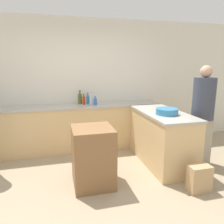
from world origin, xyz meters
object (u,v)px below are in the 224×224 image
Objects in this scene: island_table at (93,156)px; olive_oil_bottle at (80,99)px; dish_soap_bottle at (88,99)px; paper_bag at (199,179)px; mixing_bowl at (167,111)px; water_bottle_blue at (95,101)px; hot_sauce_bottle at (84,100)px; vinegar_bottle_clear at (91,100)px; person_at_peninsula at (202,113)px.

olive_oil_bottle is at bearing 89.75° from island_table.
paper_bag is at bearing -60.34° from dish_soap_bottle.
mixing_bowl is 1.52m from water_bottle_blue.
paper_bag is at bearing -57.43° from hot_sauce_bottle.
water_bottle_blue is 0.12m from vinegar_bottle_clear.
hot_sauce_bottle reaches higher than vinegar_bottle_clear.
paper_bag is at bearing -57.28° from olive_oil_bottle.
island_table is 3.92× the size of hot_sauce_bottle.
mixing_bowl is 1.52× the size of dish_soap_bottle.
mixing_bowl reaches higher than paper_bag.
person_at_peninsula is at bearing -35.12° from hot_sauce_bottle.
vinegar_bottle_clear is at bearing 142.79° from person_at_peninsula.
island_table is at bearing -174.18° from person_at_peninsula.
dish_soap_bottle is 2.62m from paper_bag.
person_at_peninsula is at bearing -37.21° from vinegar_bottle_clear.
vinegar_bottle_clear is at bearing -25.72° from olive_oil_bottle.
olive_oil_bottle reaches higher than hot_sauce_bottle.
hot_sauce_bottle is 0.13m from dish_soap_bottle.
water_bottle_blue is 0.84× the size of vinegar_bottle_clear.
island_table is 1.62m from hot_sauce_bottle.
hot_sauce_bottle is 0.12m from olive_oil_bottle.
mixing_bowl is 1.98× the size of water_bottle_blue.
person_at_peninsula is at bearing 5.82° from island_table.
island_table is 0.50× the size of person_at_peninsula.
dish_soap_bottle reaches higher than mixing_bowl.
vinegar_bottle_clear is 2.15m from person_at_peninsula.
person_at_peninsula is at bearing -4.04° from mixing_bowl.
island_table is 1.42m from mixing_bowl.
olive_oil_bottle reaches higher than water_bottle_blue.
water_bottle_blue reaches higher than paper_bag.
person_at_peninsula is (1.94, 0.20, 0.50)m from island_table.
paper_bag is at bearing -60.66° from water_bottle_blue.
dish_soap_bottle is at bearing 122.79° from water_bottle_blue.
hot_sauce_bottle reaches higher than paper_bag.
mixing_bowl is at bearing -50.35° from dish_soap_bottle.
water_bottle_blue is 2.40m from paper_bag.
dish_soap_bottle is 2.25m from person_at_peninsula.
person_at_peninsula is at bearing -36.02° from olive_oil_bottle.
dish_soap_bottle is (0.16, -0.01, -0.02)m from olive_oil_bottle.
island_table reaches higher than paper_bag.
dish_soap_bottle reaches higher than vinegar_bottle_clear.
dish_soap_bottle is at bearing -3.69° from olive_oil_bottle.
vinegar_bottle_clear is 0.25m from olive_oil_bottle.
water_bottle_blue is at bearing -26.43° from hot_sauce_bottle.
paper_bag is at bearing -60.44° from vinegar_bottle_clear.
mixing_bowl is at bearing 97.83° from paper_bag.
island_table is at bearing -169.29° from mixing_bowl.
paper_bag is at bearing -125.27° from person_at_peninsula.
person_at_peninsula is (1.77, -1.39, -0.10)m from dish_soap_bottle.
hot_sauce_bottle is (-0.22, 0.11, 0.02)m from water_bottle_blue.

